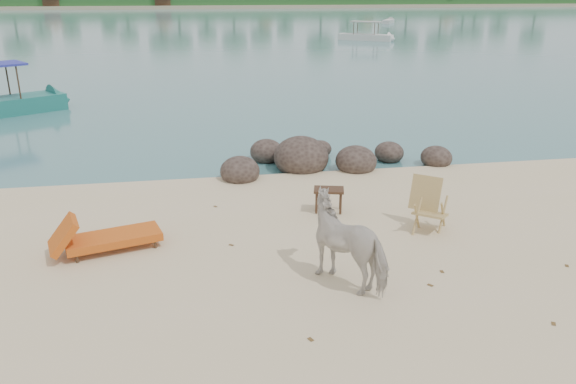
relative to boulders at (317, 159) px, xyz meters
name	(u,v)px	position (x,y,z in m)	size (l,w,h in m)	color
water	(201,17)	(-1.14, 83.46, -0.20)	(400.00, 400.00, 0.00)	#36656C
far_shore	(195,4)	(-1.14, 163.46, -0.20)	(420.00, 90.00, 1.40)	tan
boulders	(317,159)	(0.00, 0.00, 0.00)	(6.32, 2.80, 1.10)	#2E231E
cow	(351,242)	(-0.82, -6.23, 0.50)	(0.76, 1.67, 1.41)	beige
side_table	(329,202)	(-0.46, -3.25, 0.05)	(0.63, 0.41, 0.51)	black
lounge_chair	(113,235)	(-4.76, -4.38, 0.11)	(2.09, 0.73, 0.63)	#C34A16
deck_chair	(431,208)	(1.27, -4.55, 0.30)	(0.65, 0.71, 1.01)	tan
boat_mid	(366,24)	(12.77, 37.19, 1.16)	(5.57, 1.25, 2.72)	silver
boat_far	(388,21)	(23.52, 61.80, 0.07)	(4.78, 1.08, 0.56)	#B9B9B5
dead_leaves	(318,307)	(-1.49, -6.92, -0.20)	(8.36, 7.26, 0.00)	brown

